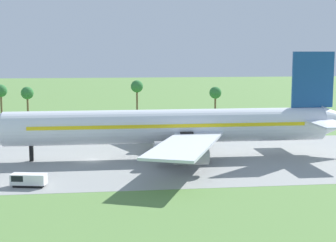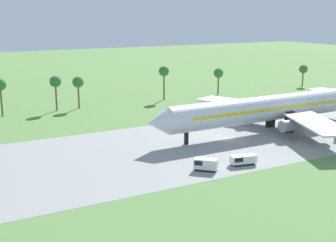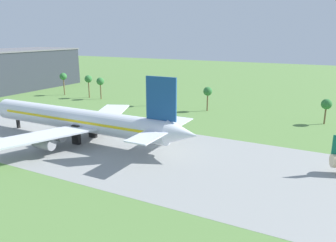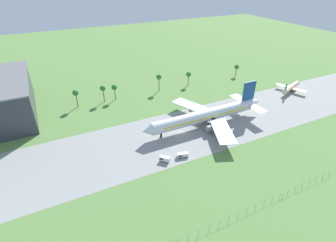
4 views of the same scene
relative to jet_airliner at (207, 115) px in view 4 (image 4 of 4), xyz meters
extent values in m
plane|color=#5B8442|center=(-16.23, -1.04, -6.11)|extent=(600.00, 600.00, 0.00)
cube|color=gray|center=(-16.23, -1.04, -6.10)|extent=(320.00, 44.00, 0.02)
cylinder|color=silver|center=(-1.77, 0.00, 0.06)|extent=(61.49, 6.47, 6.47)
cone|color=silver|center=(-35.10, 0.00, 0.06)|extent=(5.18, 6.34, 6.34)
cone|color=silver|center=(33.03, 0.00, 0.55)|extent=(8.09, 6.15, 6.15)
cube|color=yellow|center=(-1.77, 0.00, 0.55)|extent=(52.27, 6.60, 0.65)
cube|color=navy|center=(27.04, 0.00, 8.80)|extent=(8.42, 0.50, 11.00)
cube|color=silver|center=(27.36, 0.00, 1.03)|extent=(5.83, 25.89, 0.30)
cube|color=silver|center=(-0.41, -13.48, -1.07)|extent=(17.90, 28.15, 0.44)
cube|color=silver|center=(-0.41, 13.48, -1.07)|extent=(17.90, 28.15, 0.44)
cylinder|color=gray|center=(-2.32, -7.77, -2.93)|extent=(5.83, 2.91, 2.91)
cylinder|color=gray|center=(0.30, -14.24, -2.93)|extent=(5.83, 2.91, 2.91)
cylinder|color=gray|center=(-2.32, 7.77, -2.93)|extent=(5.83, 2.91, 2.91)
cylinder|color=gray|center=(0.30, 14.24, -2.93)|extent=(5.83, 2.91, 2.91)
cube|color=black|center=(-27.59, 0.00, -3.35)|extent=(0.70, 0.90, 5.53)
cube|color=black|center=(1.31, -3.56, -3.35)|extent=(2.40, 1.20, 5.53)
cube|color=black|center=(1.31, 3.56, -3.35)|extent=(2.40, 1.20, 5.53)
cylinder|color=beige|center=(77.05, 11.65, -3.12)|extent=(22.37, 10.66, 3.15)
cube|color=#0F6647|center=(67.46, 8.19, 0.66)|extent=(2.75, 1.19, 4.41)
cube|color=beige|center=(77.05, 11.65, -3.44)|extent=(10.48, 20.46, 0.24)
cube|color=black|center=(77.05, 11.65, -4.62)|extent=(2.09, 3.08, 2.99)
cube|color=black|center=(-34.14, -17.93, -5.91)|extent=(3.98, 4.02, 0.40)
cube|color=white|center=(-34.14, -17.93, -4.72)|extent=(4.59, 4.65, 2.00)
cube|color=black|center=(-35.01, -17.04, -4.42)|extent=(2.57, 2.56, 0.90)
cube|color=black|center=(-25.53, -18.70, -5.91)|extent=(4.77, 2.67, 0.40)
cube|color=white|center=(-25.53, -18.70, -4.91)|extent=(5.58, 3.03, 1.61)
cube|color=black|center=(-26.95, -18.41, -4.67)|extent=(2.22, 2.37, 0.90)
cylinder|color=slate|center=(-48.23, -56.04, -5.06)|extent=(0.10, 0.10, 2.10)
cylinder|color=slate|center=(-44.23, -56.04, -5.06)|extent=(0.10, 0.10, 2.10)
cylinder|color=slate|center=(-40.23, -56.04, -5.06)|extent=(0.10, 0.10, 2.10)
cylinder|color=slate|center=(-36.23, -56.04, -5.06)|extent=(0.10, 0.10, 2.10)
cylinder|color=slate|center=(-32.23, -56.04, -5.06)|extent=(0.10, 0.10, 2.10)
cylinder|color=slate|center=(-28.23, -56.04, -5.06)|extent=(0.10, 0.10, 2.10)
cylinder|color=slate|center=(-24.23, -56.04, -5.06)|extent=(0.10, 0.10, 2.10)
cylinder|color=slate|center=(-20.23, -56.04, -5.06)|extent=(0.10, 0.10, 2.10)
cylinder|color=slate|center=(-16.23, -56.04, -5.06)|extent=(0.10, 0.10, 2.10)
cylinder|color=slate|center=(-12.23, -56.04, -5.06)|extent=(0.10, 0.10, 2.10)
cylinder|color=slate|center=(-8.23, -56.04, -5.06)|extent=(0.10, 0.10, 2.10)
cylinder|color=slate|center=(-4.23, -56.04, -5.06)|extent=(0.10, 0.10, 2.10)
cylinder|color=slate|center=(-0.23, -56.04, -5.06)|extent=(0.10, 0.10, 2.10)
cylinder|color=slate|center=(3.77, -56.04, -5.06)|extent=(0.10, 0.10, 2.10)
cylinder|color=slate|center=(7.77, -56.04, -5.06)|extent=(0.10, 0.10, 2.10)
cylinder|color=slate|center=(11.77, -56.04, -5.06)|extent=(0.10, 0.10, 2.10)
cylinder|color=slate|center=(15.77, -56.04, -5.06)|extent=(0.10, 0.10, 2.10)
cylinder|color=slate|center=(19.77, -56.04, -5.06)|extent=(0.10, 0.10, 2.10)
cylinder|color=slate|center=(23.77, -56.04, -5.06)|extent=(0.10, 0.10, 2.10)
cylinder|color=slate|center=(-16.23, -56.04, -4.05)|extent=(80.00, 0.06, 0.06)
cylinder|color=gray|center=(-3.16, -56.34, -5.31)|extent=(0.08, 0.08, 1.60)
cube|color=white|center=(-3.16, -56.36, -4.71)|extent=(0.44, 0.03, 0.56)
cylinder|color=brown|center=(-4.20, 53.22, -1.31)|extent=(0.56, 0.56, 9.61)
sphere|color=#337538|center=(-4.20, 53.22, 4.09)|extent=(3.60, 3.60, 3.60)
cylinder|color=brown|center=(-42.88, 53.22, -1.76)|extent=(0.56, 0.56, 8.70)
sphere|color=#337538|center=(-42.88, 53.22, 3.19)|extent=(3.60, 3.60, 3.60)
cylinder|color=brown|center=(-35.57, 53.22, -2.12)|extent=(0.56, 0.56, 7.98)
sphere|color=#337538|center=(-35.57, 53.22, 2.47)|extent=(3.60, 3.60, 3.60)
cylinder|color=brown|center=(19.25, 53.22, -2.36)|extent=(0.56, 0.56, 7.51)
sphere|color=#337538|center=(19.25, 53.22, 1.99)|extent=(3.60, 3.60, 3.60)
cylinder|color=brown|center=(62.92, 53.22, -2.87)|extent=(0.56, 0.56, 6.49)
sphere|color=#337538|center=(62.92, 53.22, 0.97)|extent=(3.60, 3.60, 3.60)
cylinder|color=brown|center=(-59.39, 53.22, -1.64)|extent=(0.56, 0.56, 8.95)
sphere|color=#337538|center=(-59.39, 53.22, 3.43)|extent=(3.60, 3.60, 3.60)
camera|label=1|loc=(-14.05, -97.08, 14.50)|focal=55.00mm
camera|label=2|loc=(-83.22, -90.04, 23.93)|focal=50.00mm
camera|label=3|loc=(65.71, -70.12, 24.38)|focal=35.00mm
camera|label=4|loc=(-73.47, -100.50, 68.72)|focal=28.00mm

